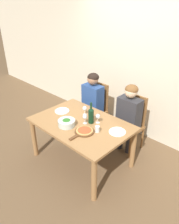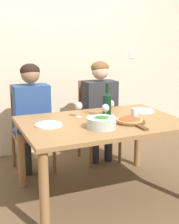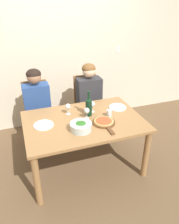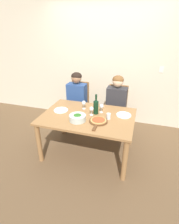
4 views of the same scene
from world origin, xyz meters
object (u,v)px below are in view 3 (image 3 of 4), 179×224
chair_right (87,103)px  water_tumbler (109,113)px  wine_bottle (89,106)px  person_woman (37,101)px  chair_left (38,111)px  wine_glass_right (92,105)px  person_man (89,94)px  pizza_on_board (104,122)px  broccoli_bowl (81,126)px  wine_glass_centre (87,111)px  dinner_plate_left (44,125)px  dinner_plate_right (118,107)px  wine_glass_left (68,107)px

chair_right → water_tumbler: chair_right is taller
chair_right → wine_bottle: 0.87m
chair_right → person_woman: person_woman is taller
chair_left → wine_bottle: (0.58, -0.76, 0.35)m
wine_glass_right → person_man: bearing=74.7°
chair_right → wine_bottle: (-0.23, -0.76, 0.35)m
person_man → pizza_on_board: (-0.13, -0.91, 0.01)m
broccoli_bowl → wine_glass_right: size_ratio=1.69×
chair_right → broccoli_bowl: (-0.44, -1.07, 0.27)m
wine_bottle → wine_glass_centre: (-0.05, -0.08, -0.03)m
wine_bottle → water_tumbler: size_ratio=3.63×
dinner_plate_left → water_tumbler: 0.84m
wine_bottle → wine_glass_centre: wine_bottle is taller
person_man → dinner_plate_left: size_ratio=5.02×
person_man → wine_glass_centre: (-0.29, -0.72, 0.10)m
person_man → broccoli_bowl: person_man is taller
chair_left → wine_glass_right: (0.66, -0.70, 0.32)m
pizza_on_board → wine_glass_right: size_ratio=2.78×
wine_glass_centre → chair_left: bearing=122.3°
wine_glass_right → dinner_plate_left: bearing=-168.7°
person_woman → dinner_plate_left: person_woman is taller
chair_right → wine_glass_right: size_ratio=6.44×
broccoli_bowl → chair_left: bearing=109.6°
chair_right → broccoli_bowl: 1.19m
wine_glass_right → pizza_on_board: bearing=-84.3°
person_woman → dinner_plate_left: (-0.01, -0.71, 0.01)m
person_woman → wine_glass_centre: 0.90m
chair_right → pizza_on_board: size_ratio=2.31×
dinner_plate_left → wine_glass_right: size_ratio=1.60×
person_man → wine_glass_centre: person_man is taller
wine_bottle → dinner_plate_left: 0.61m
broccoli_bowl → pizza_on_board: size_ratio=0.61×
wine_glass_centre → wine_glass_right: bearing=48.5°
chair_right → dinner_plate_right: size_ratio=4.03×
dinner_plate_right → wine_glass_left: (-0.69, 0.05, 0.10)m
wine_bottle → pizza_on_board: size_ratio=0.80×
wine_bottle → broccoli_bowl: 0.38m
person_woman → pizza_on_board: (0.69, -0.91, 0.01)m
wine_glass_centre → wine_glass_left: bearing=135.6°
person_man → wine_glass_left: (-0.48, -0.53, 0.10)m
broccoli_bowl → dinner_plate_left: bearing=148.5°
chair_left → chair_right: size_ratio=1.00×
wine_bottle → dinner_plate_right: bearing=8.5°
wine_bottle → wine_glass_right: bearing=41.7°
wine_glass_right → dinner_plate_right: bearing=-0.2°
broccoli_bowl → chair_right: bearing=67.9°
wine_glass_centre → pizza_on_board: bearing=-48.4°
dinner_plate_right → water_tumbler: 0.28m
wine_glass_centre → water_tumbler: bearing=-8.5°
person_woman → wine_glass_left: 0.64m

